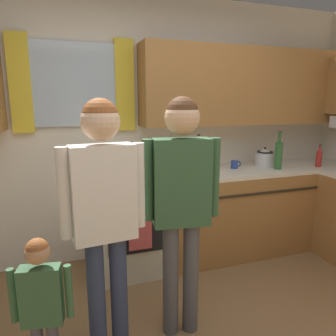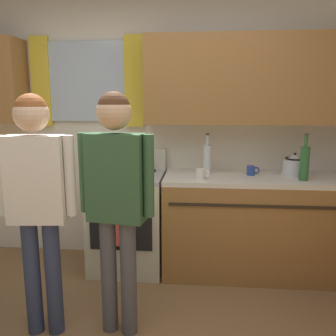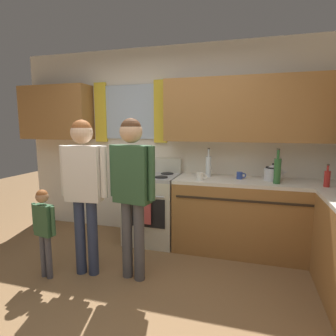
{
  "view_description": "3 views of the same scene",
  "coord_description": "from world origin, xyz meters",
  "views": [
    {
      "loc": [
        -0.79,
        -1.23,
        1.58
      ],
      "look_at": [
        -0.02,
        1.02,
        1.08
      ],
      "focal_mm": 33.48,
      "sensor_mm": 36.0,
      "label": 1
    },
    {
      "loc": [
        0.45,
        -1.57,
        1.56
      ],
      "look_at": [
        0.23,
        0.86,
        1.09
      ],
      "focal_mm": 37.77,
      "sensor_mm": 36.0,
      "label": 2
    },
    {
      "loc": [
        1.01,
        -1.89,
        1.54
      ],
      "look_at": [
        0.13,
        1.11,
        1.07
      ],
      "focal_mm": 29.93,
      "sensor_mm": 36.0,
      "label": 3
    }
  ],
  "objects": [
    {
      "name": "stovetop_kettle",
      "position": [
        1.29,
        1.6,
        1.0
      ],
      "size": [
        0.27,
        0.2,
        0.21
      ],
      "color": "silver",
      "rests_on": "kitchen_counter_run"
    },
    {
      "name": "adult_in_plaid",
      "position": [
        -0.08,
        0.58,
        1.02
      ],
      "size": [
        0.5,
        0.22,
        1.62
      ],
      "color": "#4C4C51",
      "rests_on": "ground"
    },
    {
      "name": "bottle_wine_green",
      "position": [
        1.32,
        1.41,
        1.05
      ],
      "size": [
        0.08,
        0.08,
        0.39
      ],
      "color": "#2D6633",
      "rests_on": "kitchen_counter_run"
    },
    {
      "name": "mug_ceramic_white",
      "position": [
        0.46,
        1.36,
        0.95
      ],
      "size": [
        0.13,
        0.08,
        0.09
      ],
      "color": "white",
      "rests_on": "kitchen_counter_run"
    },
    {
      "name": "bottle_tall_clear",
      "position": [
        0.52,
        1.63,
        1.04
      ],
      "size": [
        0.07,
        0.07,
        0.37
      ],
      "color": "silver",
      "rests_on": "kitchen_counter_run"
    },
    {
      "name": "mug_cobalt_blue",
      "position": [
        0.91,
        1.58,
        0.94
      ],
      "size": [
        0.11,
        0.07,
        0.08
      ],
      "color": "#2D479E",
      "rests_on": "kitchen_counter_run"
    },
    {
      "name": "back_wall_unit",
      "position": [
        0.08,
        1.81,
        1.48
      ],
      "size": [
        4.6,
        0.42,
        2.6
      ],
      "color": "silver",
      "rests_on": "ground"
    },
    {
      "name": "kitchen_counter_run",
      "position": [
        1.52,
        1.14,
        0.45
      ],
      "size": [
        2.16,
        2.02,
        0.9
      ],
      "color": "#9E6B38",
      "rests_on": "ground"
    },
    {
      "name": "adult_holding_child",
      "position": [
        -0.58,
        0.53,
        1.01
      ],
      "size": [
        0.5,
        0.22,
        1.6
      ],
      "color": "#2D3856",
      "rests_on": "ground"
    },
    {
      "name": "stove_oven",
      "position": [
        -0.21,
        1.54,
        0.47
      ],
      "size": [
        0.66,
        0.67,
        1.1
      ],
      "color": "beige",
      "rests_on": "ground"
    }
  ]
}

